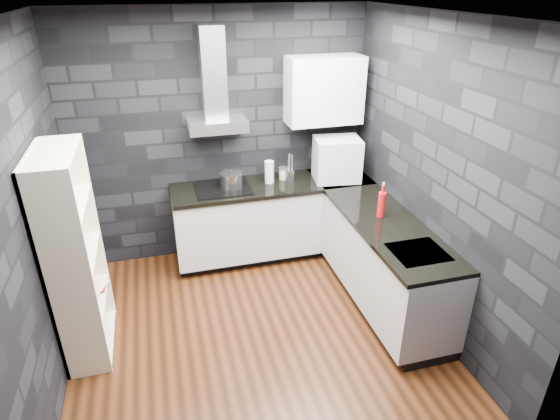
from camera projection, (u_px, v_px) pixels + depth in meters
name	position (u px, v px, depth m)	size (l,w,h in m)	color
ground	(256.00, 333.00, 4.29)	(3.20, 3.20, 0.00)	#3E1F0E
ceiling	(247.00, 15.00, 3.08)	(3.20, 3.20, 0.00)	white
wall_back	(221.00, 139.00, 5.08)	(3.20, 0.05, 2.70)	black
wall_front	(323.00, 337.00, 2.28)	(3.20, 0.05, 2.70)	black
wall_left	(27.00, 226.00, 3.30)	(0.05, 3.20, 2.70)	black
wall_right	(435.00, 179.00, 4.07)	(0.05, 3.20, 2.70)	black
toekick_back	(272.00, 248.00, 5.54)	(2.18, 0.50, 0.10)	black
toekick_right	(385.00, 298.00, 4.67)	(0.50, 1.78, 0.10)	black
counter_back_cab	(273.00, 217.00, 5.31)	(2.20, 0.60, 0.76)	silver
counter_right_cab	(385.00, 263.00, 4.46)	(0.60, 1.80, 0.76)	silver
counter_back_top	(273.00, 185.00, 5.12)	(2.20, 0.62, 0.04)	black
counter_right_top	(389.00, 226.00, 4.28)	(0.62, 1.80, 0.04)	black
counter_corner_top	(341.00, 177.00, 5.32)	(0.62, 0.62, 0.04)	black
hood_body	(217.00, 125.00, 4.81)	(0.60, 0.34, 0.12)	silver
hood_chimney	(213.00, 73.00, 4.64)	(0.24, 0.20, 0.90)	silver
upper_cabinet	(324.00, 90.00, 4.95)	(0.80, 0.35, 0.70)	silver
cooktop	(223.00, 188.00, 4.99)	(0.58, 0.50, 0.01)	black
sink_rim	(418.00, 252.00, 3.85)	(0.44, 0.40, 0.01)	silver
pot	(231.00, 180.00, 4.99)	(0.24, 0.24, 0.14)	#AFB0B3
glass_vase	(269.00, 172.00, 5.09)	(0.10, 0.10, 0.25)	silver
storage_jar	(283.00, 174.00, 5.21)	(0.10, 0.10, 0.12)	#C7AF8E
utensil_crock	(290.00, 176.00, 5.14)	(0.10, 0.10, 0.13)	#AFB0B3
appliance_garage	(337.00, 160.00, 5.13)	(0.49, 0.38, 0.49)	silver
red_bottle	(381.00, 205.00, 4.36)	(0.07, 0.07, 0.24)	#A40D11
bookshelf	(75.00, 257.00, 3.77)	(0.34, 0.80, 1.80)	#F1E7CC
fruit_bowl	(73.00, 259.00, 3.68)	(0.21, 0.21, 0.05)	silver
book_red	(84.00, 281.00, 4.04)	(0.15, 0.02, 0.20)	maroon
book_second	(85.00, 277.00, 4.06)	(0.16, 0.02, 0.22)	#B2B2B2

